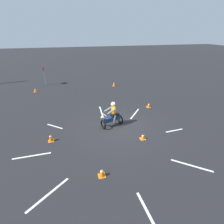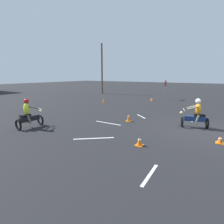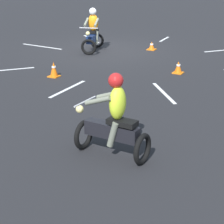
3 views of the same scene
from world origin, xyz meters
TOP-DOWN VIEW (x-y plane):
  - ground_plane at (0.00, 0.00)m, footprint 120.00×120.00m
  - motorcycle_rider_foreground at (0.29, 0.32)m, footprint 1.00×1.56m
  - motorcycle_rider_background at (-4.75, 8.21)m, footprint 1.53×0.72m
  - traffic_cone_near_left at (2.42, -3.28)m, footprint 0.32×0.32m
  - traffic_cone_near_right at (-0.50, 4.11)m, footprint 0.32×0.32m
  - traffic_cone_mid_center at (-3.78, 1.90)m, footprint 0.32×0.32m
  - traffic_cone_far_right at (-1.66, -0.95)m, footprint 0.32×0.32m
  - lane_stripe_e at (2.57, 0.58)m, footprint 2.05×0.24m
  - lane_stripe_ne at (1.18, 3.96)m, footprint 0.92×1.03m
  - lane_stripe_n at (-1.58, 4.99)m, footprint 0.12×1.81m
  - lane_stripe_nw at (-4.15, 4.05)m, footprint 1.28×1.53m
  - lane_stripe_sw at (-4.24, -2.23)m, footprint 1.27×1.44m
  - lane_stripe_s at (-1.30, -3.24)m, footprint 0.17×1.21m
  - lane_stripe_se at (1.61, -1.78)m, footprint 1.51×1.30m

SIDE VIEW (x-z plane):
  - ground_plane at x=0.00m, z-range 0.00..0.00m
  - lane_stripe_e at x=2.57m, z-range 0.00..0.01m
  - lane_stripe_ne at x=1.18m, z-range 0.00..0.01m
  - lane_stripe_n at x=-1.58m, z-range 0.00..0.01m
  - lane_stripe_nw at x=-4.15m, z-range 0.00..0.01m
  - lane_stripe_sw at x=-4.24m, z-range 0.00..0.01m
  - lane_stripe_s at x=-1.30m, z-range 0.00..0.01m
  - lane_stripe_se at x=1.61m, z-range 0.00..0.01m
  - traffic_cone_far_right at x=-1.66m, z-range -0.01..0.32m
  - traffic_cone_near_left at x=2.42m, z-range -0.01..0.37m
  - traffic_cone_mid_center at x=-3.78m, z-range -0.01..0.38m
  - traffic_cone_near_right at x=-0.50m, z-range -0.01..0.47m
  - motorcycle_rider_foreground at x=0.29m, z-range -0.10..1.56m
  - motorcycle_rider_background at x=-4.75m, z-range -0.10..1.56m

